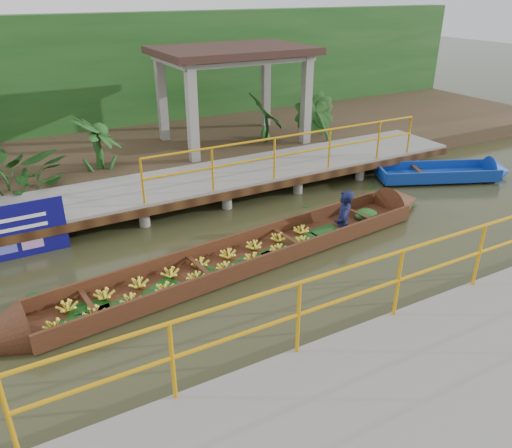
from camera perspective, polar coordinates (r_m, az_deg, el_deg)
ground at (r=9.30m, az=-1.62°, el=-5.24°), size 80.00×80.00×0.00m
land_strip at (r=15.73m, az=-14.43°, el=8.01°), size 30.00×8.00×0.45m
far_dock at (r=11.95m, az=-9.17°, el=4.23°), size 16.00×2.06×1.66m
near_dock at (r=7.06m, az=22.91°, el=-16.10°), size 18.00×2.40×1.73m
pavilion at (r=15.09m, az=-2.70°, el=18.15°), size 4.40×3.00×3.00m
foliage_backdrop at (r=17.71m, az=-17.35°, el=15.51°), size 30.00×0.80×4.00m
vendor_boat at (r=9.56m, az=0.18°, el=-2.84°), size 9.93×1.99×2.04m
moored_blue_boat at (r=14.80m, az=23.06°, el=5.37°), size 3.75×2.32×0.88m
tropical_plants at (r=13.09m, az=-18.40°, el=8.77°), size 14.30×1.30×1.63m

